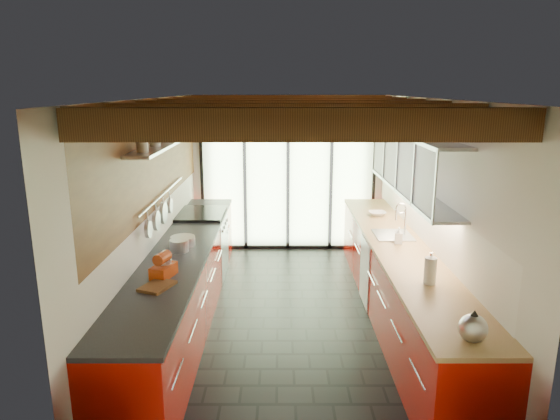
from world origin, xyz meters
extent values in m
plane|color=black|center=(0.00, 0.00, 0.00)|extent=(5.50, 5.50, 0.00)
plane|color=silver|center=(0.00, 2.75, 1.30)|extent=(3.20, 0.00, 3.20)
plane|color=silver|center=(0.00, -2.75, 1.30)|extent=(3.20, 0.00, 3.20)
plane|color=silver|center=(-1.60, 0.00, 1.30)|extent=(0.00, 5.50, 5.50)
plane|color=silver|center=(1.60, 0.00, 1.30)|extent=(0.00, 5.50, 5.50)
plane|color=#472814|center=(0.00, 0.00, 2.60)|extent=(5.50, 5.50, 0.00)
cube|color=#593316|center=(0.00, -2.25, 2.48)|extent=(3.14, 0.14, 0.22)
cube|color=#593316|center=(0.00, -1.35, 2.48)|extent=(3.14, 0.14, 0.22)
cube|color=#593316|center=(0.00, -0.45, 2.48)|extent=(3.14, 0.14, 0.22)
cube|color=#593316|center=(0.00, 0.45, 2.48)|extent=(3.14, 0.14, 0.22)
cube|color=#593316|center=(0.00, 1.35, 2.48)|extent=(3.14, 0.14, 0.22)
cube|color=#593316|center=(0.00, 2.25, 2.48)|extent=(3.14, 0.14, 0.22)
cube|color=brown|center=(0.00, 2.71, 2.35)|extent=(3.14, 0.06, 0.50)
plane|color=brown|center=(-1.57, 0.20, 1.98)|extent=(0.00, 4.90, 4.90)
plane|color=#C6EAAD|center=(0.00, 2.73, 1.08)|extent=(2.90, 0.00, 2.90)
cube|color=black|center=(-1.45, 2.72, 1.07)|extent=(0.05, 0.04, 2.15)
cube|color=black|center=(1.45, 2.72, 1.07)|extent=(0.05, 0.04, 2.15)
cube|color=black|center=(0.00, 2.69, 1.07)|extent=(0.06, 0.05, 2.15)
cube|color=black|center=(0.00, 2.69, 2.15)|extent=(2.90, 0.05, 0.06)
cylinder|color=red|center=(0.00, 2.67, 2.35)|extent=(0.34, 0.04, 0.34)
cylinder|color=beige|center=(0.00, 2.65, 2.35)|extent=(0.28, 0.02, 0.28)
cube|color=#B21006|center=(-1.28, 0.00, 0.44)|extent=(0.65, 5.00, 0.88)
cube|color=black|center=(-1.28, 0.00, 0.90)|extent=(0.68, 5.00, 0.04)
cube|color=silver|center=(-1.28, 1.45, 0.44)|extent=(0.66, 0.90, 0.90)
cube|color=black|center=(-1.28, 1.45, 0.93)|extent=(0.65, 0.90, 0.06)
cube|color=#B21006|center=(1.28, 0.00, 0.44)|extent=(0.65, 5.00, 0.88)
cube|color=tan|center=(1.28, 0.00, 0.90)|extent=(0.68, 5.00, 0.04)
cube|color=white|center=(0.95, 0.40, 0.44)|extent=(0.02, 0.60, 0.84)
cube|color=silver|center=(1.28, 0.40, 0.93)|extent=(0.45, 0.52, 0.02)
cylinder|color=silver|center=(1.42, 0.40, 1.10)|extent=(0.02, 0.02, 0.34)
torus|color=silver|center=(1.36, 0.40, 1.27)|extent=(0.14, 0.02, 0.14)
plane|color=silver|center=(1.26, 0.30, 1.85)|extent=(0.00, 3.00, 3.00)
cube|color=#9EA0A5|center=(1.43, 0.30, 1.51)|extent=(0.34, 3.00, 0.03)
cube|color=#9EA0A5|center=(1.43, 0.30, 2.19)|extent=(0.34, 3.00, 0.03)
cylinder|color=silver|center=(-1.54, 0.30, 1.47)|extent=(0.02, 2.20, 0.02)
cube|color=silver|center=(-1.45, 0.20, 2.10)|extent=(0.28, 2.60, 0.03)
cylinder|color=silver|center=(-1.50, -0.60, 1.29)|extent=(0.04, 0.18, 0.18)
cylinder|color=silver|center=(-1.50, -0.25, 1.29)|extent=(0.04, 0.22, 0.22)
cylinder|color=silver|center=(-1.50, 0.10, 1.29)|extent=(0.04, 0.26, 0.26)
cylinder|color=silver|center=(-1.50, 0.45, 1.29)|extent=(0.04, 0.18, 0.18)
cube|color=#AD370D|center=(-1.27, -0.99, 0.98)|extent=(0.24, 0.32, 0.12)
cylinder|color=#AD370D|center=(-1.27, -1.01, 1.12)|extent=(0.16, 0.21, 0.11)
cylinder|color=silver|center=(-1.27, -0.94, 1.02)|extent=(0.18, 0.18, 0.12)
cylinder|color=silver|center=(-1.27, -0.21, 0.99)|extent=(0.27, 0.27, 0.14)
cylinder|color=silver|center=(-1.27, 0.00, 0.97)|extent=(0.32, 0.32, 0.11)
cube|color=brown|center=(-1.27, -1.26, 0.93)|extent=(0.33, 0.38, 0.03)
sphere|color=silver|center=(1.27, -2.25, 1.02)|extent=(0.25, 0.25, 0.21)
cone|color=black|center=(1.27, -2.25, 1.14)|extent=(0.09, 0.09, 0.06)
cylinder|color=silver|center=(1.27, -2.14, 1.03)|extent=(0.04, 0.08, 0.05)
cylinder|color=white|center=(1.27, -1.18, 1.05)|extent=(0.15, 0.15, 0.26)
cylinder|color=silver|center=(1.27, -1.18, 1.20)|extent=(0.03, 0.03, 0.05)
imported|color=silver|center=(1.27, 0.08, 1.02)|extent=(0.11, 0.11, 0.20)
imported|color=silver|center=(1.27, 1.40, 0.95)|extent=(0.26, 0.26, 0.06)
camera|label=1|loc=(-0.14, -5.56, 2.72)|focal=32.00mm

